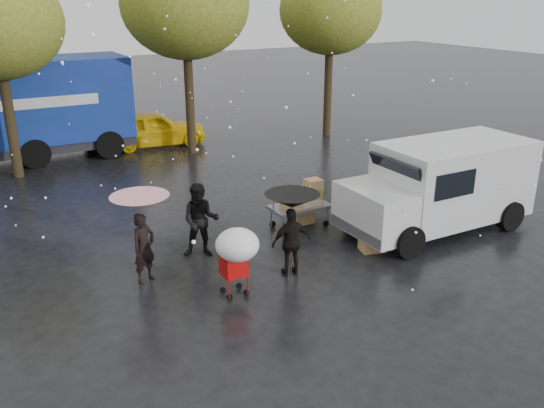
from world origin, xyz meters
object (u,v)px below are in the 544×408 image
vendor_cart (303,200)px  blue_truck (15,112)px  person_black (292,242)px  shopping_cart (237,248)px  white_van (441,185)px  person_pink (144,248)px  yellow_taxi (153,129)px

vendor_cart → blue_truck: blue_truck is taller
person_black → shopping_cart: size_ratio=1.02×
vendor_cart → white_van: 3.46m
person_pink → yellow_taxi: size_ratio=0.37×
person_pink → vendor_cart: size_ratio=0.98×
vendor_cart → yellow_taxi: size_ratio=0.38×
vendor_cart → blue_truck: bearing=118.9°
shopping_cart → blue_truck: 12.70m
vendor_cart → yellow_taxi: 9.76m
blue_truck → white_van: bearing=-54.2°
vendor_cart → white_van: (2.95, -1.75, 0.43)m
vendor_cart → blue_truck: size_ratio=0.18×
person_pink → shopping_cart: 2.09m
shopping_cart → yellow_taxi: (2.29, 12.22, -0.39)m
person_black → white_van: 4.57m
person_pink → blue_truck: bearing=70.4°
person_pink → white_van: white_van is taller
person_black → blue_truck: (-3.90, 12.08, 1.01)m
person_pink → yellow_taxi: 11.27m
person_black → blue_truck: bearing=-64.9°
person_pink → yellow_taxi: bearing=45.6°
blue_truck → yellow_taxi: blue_truck is taller
shopping_cart → blue_truck: (-2.47, 12.44, 0.69)m
vendor_cart → blue_truck: (-5.50, 9.95, 1.03)m
person_pink → yellow_taxi: person_pink is taller
person_pink → shopping_cart: size_ratio=1.02×
person_pink → person_black: (2.79, -1.20, -0.00)m
person_pink → person_black: bearing=-48.8°
blue_truck → shopping_cart: bearing=-78.8°
person_black → person_pink: bearing=-16.1°
person_pink → vendor_cart: 4.48m
shopping_cart → yellow_taxi: size_ratio=0.37×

